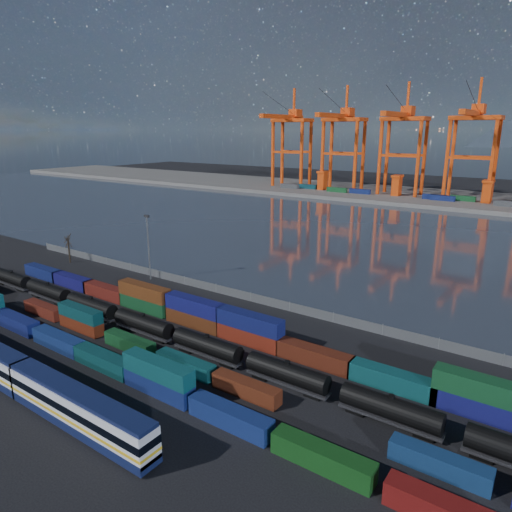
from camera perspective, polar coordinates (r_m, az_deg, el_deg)
The scene contains 13 objects.
ground at distance 82.49m, azimuth -12.27°, elevation -11.33°, with size 700.00×700.00×0.00m, color black.
harbor_water at distance 167.69m, azimuth 14.86°, elevation 2.32°, with size 700.00×700.00×0.00m, color #2B323F.
far_quay at distance 267.24m, azimuth 22.87°, elevation 6.60°, with size 700.00×70.00×2.00m, color #514F4C.
container_row_south at distance 83.51m, azimuth -21.64°, elevation -10.43°, with size 128.34×2.48×5.28m.
container_row_mid at distance 74.69m, azimuth -9.26°, elevation -12.94°, with size 139.68×2.21×4.72m.
container_row_north at distance 82.11m, azimuth -1.16°, elevation -9.39°, with size 141.64×2.67×5.69m.
tanker_string at distance 82.40m, azimuth -10.25°, elevation -9.63°, with size 122.00×2.90×4.15m.
waterfront_fence at distance 101.29m, azimuth -0.65°, elevation -5.16°, with size 160.12×0.12×2.20m.
bare_tree at distance 140.28m, azimuth -22.37°, elevation 0.94°, with size 2.23×2.32×8.57m.
yard_light_mast at distance 116.83m, azimuth -13.30°, elevation 1.49°, with size 1.60×0.40×16.60m.
gantry_cranes at distance 260.07m, azimuth 21.74°, elevation 14.63°, with size 198.60×45.31×61.35m.
quay_containers at distance 255.49m, azimuth 19.78°, elevation 7.07°, with size 172.58×10.99×2.60m.
straddle_carriers at distance 257.25m, azimuth 21.98°, elevation 7.93°, with size 140.00×7.00×11.10m.
Camera 1 is at (55.26, -49.01, 36.71)m, focal length 32.00 mm.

